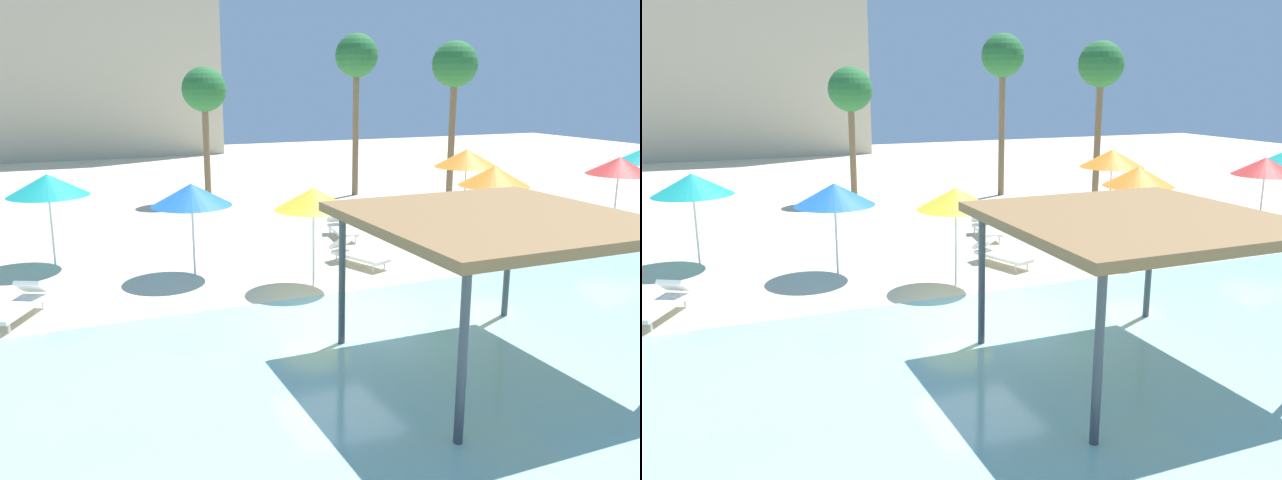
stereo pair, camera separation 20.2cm
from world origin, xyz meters
The scene contains 18 objects.
ground_plane centered at (0.00, 0.00, 0.00)m, with size 80.00×80.00×0.00m, color beige.
lagoon_water centered at (0.00, -5.25, 0.02)m, with size 44.00×13.50×0.04m, color #99D1C6.
shade_pavilion centered at (1.47, -3.41, 2.72)m, with size 4.72×4.72×2.88m.
beach_umbrella_yellow_1 centered at (0.44, 2.42, 2.27)m, with size 1.99×1.99×2.55m.
beach_umbrella_red_2 centered at (12.01, 3.60, 2.38)m, with size 2.15×2.15×2.68m.
beach_umbrella_orange_3 centered at (9.03, 8.02, 2.30)m, with size 2.44×2.44×2.63m.
beach_umbrella_orange_4 centered at (6.78, 3.45, 2.35)m, with size 2.15×2.15×2.65m.
beach_umbrella_blue_5 centered at (-2.19, 4.52, 2.22)m, with size 2.15×2.15×2.52m.
beach_umbrella_teal_6 centered at (-5.66, 7.02, 2.33)m, with size 2.23×2.23×2.64m.
lounge_chair_0 centered at (8.42, 5.83, 0.33)m, with size 0.61×1.90×0.74m.
lounge_chair_2 centered at (2.31, 3.76, 0.33)m, with size 1.22×1.99×0.74m.
lounge_chair_3 centered at (3.34, 7.00, 0.33)m, with size 0.89×1.97×0.74m.
lounge_chair_4 centered at (-6.50, 2.79, 0.33)m, with size 1.41×1.96×0.74m.
lounge_chair_5 centered at (5.44, 2.74, 0.33)m, with size 1.15×1.99×0.74m.
palm_tree_0 centered at (10.36, 11.00, 5.62)m, with size 1.90×1.90×6.75m.
palm_tree_2 centered at (0.88, 15.63, 4.66)m, with size 1.90×1.90×5.73m.
palm_tree_3 centered at (7.43, 14.29, 6.02)m, with size 1.90×1.90×7.17m.
hotel_block_0 centered at (-2.22, 37.60, 9.81)m, with size 17.11×8.45×19.62m, color beige.
Camera 1 is at (-5.71, -12.44, 5.16)m, focal length 36.55 mm.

